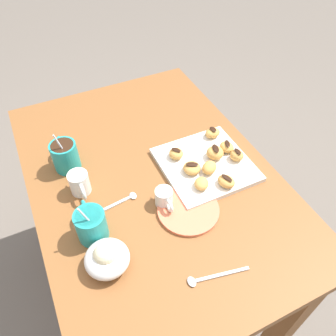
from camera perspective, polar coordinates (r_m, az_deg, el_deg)
The scene contains 27 objects.
ground_plane at distance 1.69m, azimuth -1.95°, elevation -18.19°, with size 8.00×8.00×0.00m, color #665B51.
dining_table at distance 1.17m, azimuth -2.69°, elevation -5.60°, with size 1.07×0.74×0.75m.
pastry_plate_square at distance 1.08m, azimuth 6.41°, elevation 0.59°, with size 0.28×0.28×0.02m, color silver.
coffee_mug_teal_left at distance 0.91m, azimuth -13.06°, elevation -9.32°, with size 0.12×0.08×0.14m.
coffee_mug_teal_right at distance 1.09m, azimuth -17.22°, elevation 2.16°, with size 0.12×0.08×0.15m.
cream_pitcher_white at distance 1.02m, azimuth -14.91°, elevation -2.42°, with size 0.10×0.06×0.07m.
ice_cream_bowl at distance 0.86m, azimuth -10.41°, elevation -14.85°, with size 0.11×0.11×0.08m.
chocolate_sauce_pitcher at distance 0.96m, azimuth -0.67°, elevation -4.93°, with size 0.09×0.05×0.06m.
saucer_coral_left at distance 0.97m, azimuth 3.48°, elevation -7.10°, with size 0.18×0.18×0.01m, color #E5704C.
loose_spoon_near_saucer at distance 0.87m, azimuth 7.26°, elevation -18.05°, with size 0.05×0.16×0.01m.
loose_spoon_by_plate at distance 0.99m, azimuth -8.44°, elevation -5.88°, with size 0.04×0.16×0.01m.
beignet_0 at distance 1.00m, azimuth 5.75°, elevation -2.67°, with size 0.04×0.05×0.03m, color #D19347.
beignet_1 at distance 1.08m, azimuth 1.40°, elevation 2.48°, with size 0.05×0.05×0.03m, color #D19347.
chocolate_drizzle_1 at distance 1.07m, azimuth 1.41°, elevation 3.12°, with size 0.03×0.02×0.01m, color black.
beignet_2 at distance 1.12m, azimuth 10.02°, elevation 3.53°, with size 0.05×0.04×0.03m, color #D19347.
chocolate_drizzle_2 at distance 1.11m, azimuth 10.12°, elevation 4.15°, with size 0.04×0.02×0.01m, color black.
beignet_3 at distance 1.09m, azimuth 11.69°, elevation 2.12°, with size 0.04×0.04×0.03m, color #D19347.
chocolate_drizzle_3 at distance 1.08m, azimuth 11.84°, elevation 2.81°, with size 0.03×0.02×0.01m, color black.
beignet_4 at distance 1.16m, azimuth 7.63°, elevation 5.98°, with size 0.04×0.05×0.03m, color #D19347.
chocolate_drizzle_4 at distance 1.15m, azimuth 7.71°, elevation 6.60°, with size 0.03×0.02×0.01m, color black.
beignet_5 at distance 1.04m, azimuth 4.10°, elevation 0.01°, with size 0.05×0.06×0.03m, color #D19347.
chocolate_drizzle_5 at distance 1.03m, azimuth 4.15°, elevation 0.63°, with size 0.04×0.02×0.01m, color black.
beignet_6 at distance 1.09m, azimuth 8.05°, elevation 2.59°, with size 0.05×0.06×0.04m, color #D19347.
chocolate_drizzle_6 at distance 1.07m, azimuth 8.16°, elevation 3.36°, with size 0.04×0.02×0.01m, color black.
beignet_7 at distance 1.01m, azimuth 9.94°, elevation -2.27°, with size 0.05×0.05×0.03m, color #D19347.
chocolate_drizzle_7 at distance 1.00m, azimuth 10.06°, elevation -1.66°, with size 0.04×0.02×0.01m, color black.
beignet_8 at distance 1.04m, azimuth 7.08°, elevation 0.08°, with size 0.05×0.04×0.03m, color #D19347.
Camera 1 is at (-0.67, 0.26, 1.54)m, focal length 35.63 mm.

